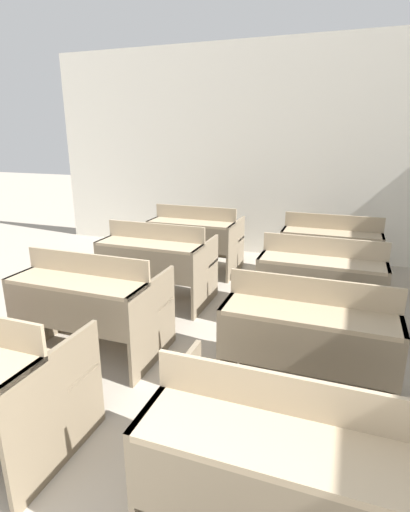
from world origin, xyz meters
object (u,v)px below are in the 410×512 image
at_px(bench_front_right, 283,459).
at_px(bench_third_left, 157,261).
at_px(bench_second_left, 91,301).
at_px(bench_back_left, 196,237).
at_px(bench_back_right, 331,249).
at_px(bench_second_right, 309,334).
at_px(bench_third_right, 321,280).

bearing_deg(bench_front_right, bench_third_left, 127.21).
xyz_separation_m(bench_second_left, bench_back_left, (0.03, 2.24, 0.00)).
xyz_separation_m(bench_back_left, bench_back_right, (1.69, 0.02, 0.00)).
height_order(bench_second_left, bench_second_right, same).
relative_size(bench_third_left, bench_third_right, 1.00).
height_order(bench_front_right, bench_second_right, same).
height_order(bench_front_right, bench_third_left, same).
xyz_separation_m(bench_second_right, bench_back_left, (-1.68, 2.20, 0.00)).
xyz_separation_m(bench_second_right, bench_back_right, (0.01, 2.23, 0.00)).
bearing_deg(bench_front_right, bench_second_right, 90.82).
distance_m(bench_back_left, bench_back_right, 1.69).
bearing_deg(bench_back_left, bench_second_right, -52.75).
distance_m(bench_third_left, bench_back_right, 2.03).
xyz_separation_m(bench_front_right, bench_back_left, (-1.69, 3.34, 0.00)).
xyz_separation_m(bench_third_left, bench_back_left, (0.01, 1.09, 0.00)).
height_order(bench_second_left, bench_third_left, same).
bearing_deg(bench_second_left, bench_third_right, 34.17).
relative_size(bench_third_right, bench_back_left, 1.00).
bearing_deg(bench_back_left, bench_front_right, -63.13).
bearing_deg(bench_second_left, bench_back_left, 89.32).
bearing_deg(bench_front_right, bench_third_right, 90.65).
bearing_deg(bench_second_left, bench_back_right, 52.87).
height_order(bench_third_right, bench_back_right, same).
distance_m(bench_front_right, bench_third_right, 2.25).
height_order(bench_second_right, bench_third_left, same).
distance_m(bench_second_left, bench_third_right, 2.05).
height_order(bench_front_right, bench_third_right, same).
height_order(bench_third_left, bench_back_left, same).
xyz_separation_m(bench_third_left, bench_back_right, (1.70, 1.12, 0.00)).
relative_size(bench_second_left, bench_back_left, 1.00).
xyz_separation_m(bench_second_right, bench_third_right, (-0.01, 1.11, 0.00)).
distance_m(bench_front_right, bench_back_left, 3.74).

